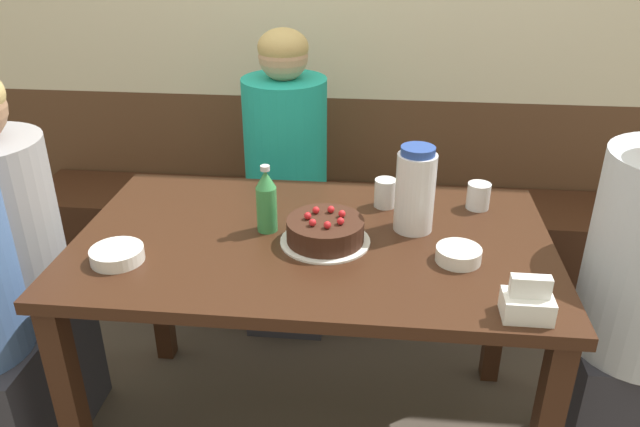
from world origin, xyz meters
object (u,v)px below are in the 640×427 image
water_pitcher (415,190)px  soju_bottle (266,200)px  person_grey_tee (287,197)px  person_pale_blue_shirt (9,270)px  birthday_cake (325,231)px  bowl_rice_small (458,255)px  glass_water_tall (478,196)px  bench_seat (335,247)px  bowl_soup_white (117,255)px  napkin_holder (528,302)px  glass_tumbler_short (385,193)px

water_pitcher → soju_bottle: size_ratio=1.26×
person_grey_tee → person_pale_blue_shirt: bearing=-48.1°
birthday_cake → bowl_rice_small: (0.35, -0.07, -0.01)m
glass_water_tall → bowl_rice_small: bearing=-105.0°
glass_water_tall → person_pale_blue_shirt: bearing=-169.5°
person_grey_tee → bench_seat: bearing=136.1°
bowl_soup_white → person_grey_tee: (0.31, 0.82, -0.20)m
napkin_holder → person_grey_tee: (-0.69, 0.97, -0.22)m
bench_seat → birthday_cake: size_ratio=10.48×
soju_bottle → water_pitcher: bearing=7.0°
bench_seat → person_pale_blue_shirt: person_pale_blue_shirt is taller
bowl_soup_white → water_pitcher: bearing=18.7°
bowl_rice_small → soju_bottle: bearing=167.1°
bowl_soup_white → person_grey_tee: 0.90m
soju_bottle → bowl_rice_small: (0.52, -0.12, -0.07)m
glass_tumbler_short → person_grey_tee: (-0.37, 0.42, -0.23)m
bench_seat → birthday_cake: birthday_cake is taller
birthday_cake → water_pitcher: water_pitcher is taller
water_pitcher → glass_water_tall: (0.20, 0.16, -0.08)m
napkin_holder → bowl_soup_white: napkin_holder is taller
glass_tumbler_short → bowl_rice_small: bearing=-58.2°
bowl_rice_small → glass_tumbler_short: size_ratio=1.35×
soju_bottle → person_grey_tee: bearing=94.0°
water_pitcher → bowl_rice_small: 0.23m
glass_tumbler_short → person_pale_blue_shirt: person_pale_blue_shirt is taller
bowl_soup_white → glass_water_tall: size_ratio=1.73×
soju_bottle → glass_tumbler_short: size_ratio=2.26×
water_pitcher → bowl_soup_white: bearing=-161.3°
person_grey_tee → glass_water_tall: bearing=58.0°
water_pitcher → person_pale_blue_shirt: bearing=-175.2°
glass_tumbler_short → water_pitcher: bearing=-60.3°
bench_seat → soju_bottle: (-0.13, -0.80, 0.59)m
soju_bottle → person_pale_blue_shirt: person_pale_blue_shirt is taller
napkin_holder → bench_seat: bearing=114.2°
bowl_soup_white → glass_water_tall: bearing=23.3°
bench_seat → bowl_soup_white: bowl_soup_white is taller
soju_bottle → bowl_soup_white: (-0.36, -0.21, -0.07)m
napkin_holder → person_pale_blue_shirt: size_ratio=0.09×
water_pitcher → person_pale_blue_shirt: person_pale_blue_shirt is taller
bowl_rice_small → person_grey_tee: person_grey_tee is taller
glass_tumbler_short → person_pale_blue_shirt: bearing=-167.7°
glass_water_tall → person_pale_blue_shirt: (-1.39, -0.26, -0.19)m
bench_seat → water_pitcher: water_pitcher is taller
napkin_holder → bowl_soup_white: 1.02m
birthday_cake → person_grey_tee: size_ratio=0.21×
bowl_rice_small → glass_water_tall: glass_water_tall is taller
napkin_holder → person_pale_blue_shirt: 1.48m
person_pale_blue_shirt → bowl_soup_white: bearing=-20.4°
napkin_holder → person_grey_tee: size_ratio=0.09×
glass_tumbler_short → bench_seat: bearing=107.9°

